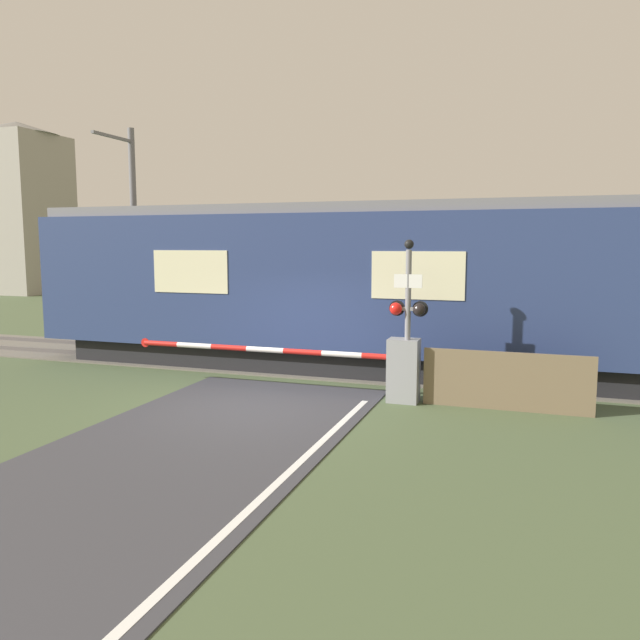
# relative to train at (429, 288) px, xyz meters

# --- Properties ---
(ground_plane) EXTENTS (80.00, 80.00, 0.00)m
(ground_plane) POSITION_rel_train_xyz_m (-2.58, -4.10, -2.05)
(ground_plane) COLOR #475638
(track_bed) EXTENTS (36.00, 3.20, 0.13)m
(track_bed) POSITION_rel_train_xyz_m (-2.58, 0.00, -2.03)
(track_bed) COLOR #666056
(track_bed) RESTS_ON ground_plane
(train) EXTENTS (19.79, 3.20, 4.01)m
(train) POSITION_rel_train_xyz_m (0.00, 0.00, 0.00)
(train) COLOR black
(train) RESTS_ON ground_plane
(crossing_barrier) EXTENTS (6.29, 0.44, 1.25)m
(crossing_barrier) POSITION_rel_train_xyz_m (-0.55, -2.84, -1.38)
(crossing_barrier) COLOR gray
(crossing_barrier) RESTS_ON ground_plane
(signal_post) EXTENTS (0.75, 0.26, 3.17)m
(signal_post) POSITION_rel_train_xyz_m (0.06, -2.89, -0.25)
(signal_post) COLOR gray
(signal_post) RESTS_ON ground_plane
(catenary_pole) EXTENTS (0.20, 1.90, 6.60)m
(catenary_pole) POSITION_rel_train_xyz_m (-9.54, 1.99, 1.40)
(catenary_pole) COLOR slate
(catenary_pole) RESTS_ON ground_plane
(distant_building) EXTENTS (5.14, 5.14, 10.49)m
(distant_building) POSITION_rel_train_xyz_m (-28.00, 16.52, 3.27)
(distant_building) COLOR #9E998E
(distant_building) RESTS_ON ground_plane
(roadside_fence) EXTENTS (3.08, 0.06, 1.10)m
(roadside_fence) POSITION_rel_train_xyz_m (1.92, -2.83, -1.50)
(roadside_fence) COLOR #726047
(roadside_fence) RESTS_ON ground_plane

